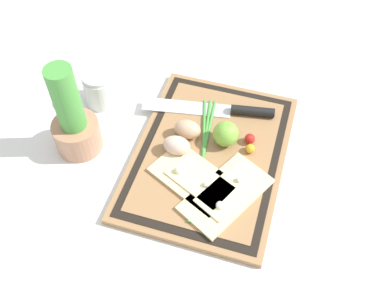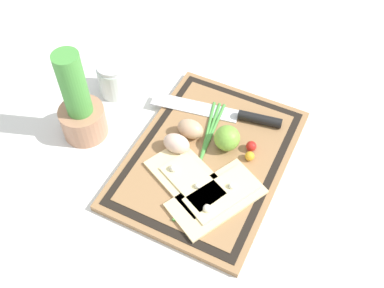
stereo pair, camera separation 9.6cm
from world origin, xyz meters
name	(u,v)px [view 1 (the left image)]	position (x,y,z in m)	size (l,w,h in m)	color
ground_plane	(209,158)	(0.00, 0.00, 0.00)	(6.00, 6.00, 0.00)	silver
cutting_board	(209,156)	(0.00, 0.00, 0.01)	(0.44, 0.32, 0.02)	#997047
pizza_slice_near	(227,193)	(-0.09, -0.06, 0.02)	(0.21, 0.18, 0.02)	beige
pizza_slice_far	(194,178)	(-0.08, 0.01, 0.02)	(0.16, 0.20, 0.02)	beige
knife	(230,110)	(0.13, -0.01, 0.03)	(0.08, 0.31, 0.02)	silver
egg_brown	(187,129)	(0.03, 0.06, 0.04)	(0.04, 0.06, 0.04)	tan
egg_pink	(177,145)	(-0.02, 0.07, 0.04)	(0.04, 0.06, 0.04)	beige
lime	(226,134)	(0.04, -0.02, 0.05)	(0.06, 0.06, 0.06)	#70A838
cherry_tomato_red	(250,139)	(0.05, -0.08, 0.03)	(0.02, 0.02, 0.02)	red
cherry_tomato_yellow	(250,149)	(0.03, -0.08, 0.03)	(0.02, 0.02, 0.02)	gold
scallion_bunch	(203,156)	(-0.01, 0.01, 0.02)	(0.32, 0.09, 0.01)	#47933D
herb_pot	(74,122)	(-0.05, 0.29, 0.08)	(0.10, 0.10, 0.23)	#AD7A5B
sauce_jar	(101,90)	(0.09, 0.29, 0.04)	(0.08, 0.08, 0.09)	silver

